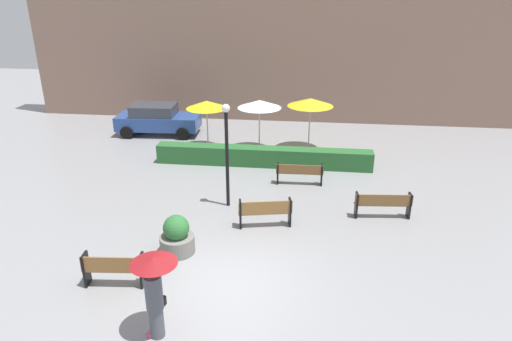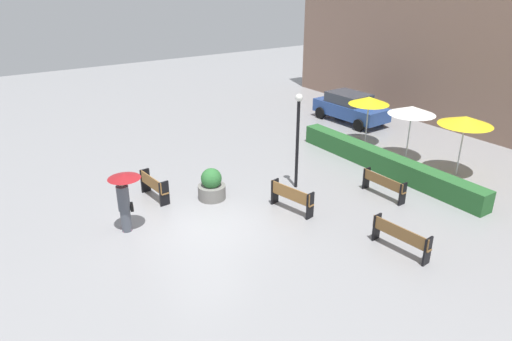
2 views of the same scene
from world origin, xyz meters
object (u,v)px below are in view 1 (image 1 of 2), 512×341
(bench_back_row, at_px, (300,172))
(lamp_post, at_px, (227,145))
(bench_mid_center, at_px, (265,211))
(patio_umbrella_yellow_far, at_px, (310,102))
(patio_umbrella_white, at_px, (259,104))
(patio_umbrella_yellow, at_px, (207,105))
(bench_near_left, at_px, (113,268))
(bench_far_right, at_px, (383,203))
(planter_pot, at_px, (177,237))
(pedestrian_with_umbrella, at_px, (154,285))
(parked_car, at_px, (158,119))

(bench_back_row, height_order, lamp_post, lamp_post)
(bench_mid_center, relative_size, patio_umbrella_yellow_far, 0.70)
(bench_mid_center, bearing_deg, patio_umbrella_white, 98.03)
(bench_mid_center, height_order, patio_umbrella_white, patio_umbrella_white)
(bench_back_row, xyz_separation_m, patio_umbrella_yellow, (-4.45, 3.70, 1.62))
(bench_near_left, xyz_separation_m, patio_umbrella_white, (2.52, 10.79, 1.70))
(patio_umbrella_white, xyz_separation_m, patio_umbrella_yellow_far, (2.29, 0.36, 0.06))
(lamp_post, bearing_deg, patio_umbrella_yellow, 109.02)
(bench_near_left, xyz_separation_m, bench_far_right, (7.36, 4.66, -0.01))
(planter_pot, height_order, lamp_post, lamp_post)
(bench_near_left, bearing_deg, patio_umbrella_yellow_far, 66.66)
(bench_back_row, distance_m, lamp_post, 3.69)
(bench_mid_center, xyz_separation_m, patio_umbrella_yellow, (-3.47, 7.21, 1.57))
(pedestrian_with_umbrella, relative_size, parked_car, 0.46)
(patio_umbrella_yellow_far, bearing_deg, bench_far_right, -68.54)
(patio_umbrella_yellow, xyz_separation_m, patio_umbrella_white, (2.45, 0.00, 0.10))
(bench_near_left, relative_size, parked_car, 0.37)
(patio_umbrella_white, bearing_deg, bench_mid_center, -81.97)
(bench_back_row, bearing_deg, planter_pot, -122.30)
(lamp_post, distance_m, patio_umbrella_yellow, 6.19)
(bench_mid_center, distance_m, bench_near_left, 5.03)
(bench_near_left, height_order, bench_far_right, bench_near_left)
(bench_far_right, bearing_deg, patio_umbrella_white, 128.29)
(pedestrian_with_umbrella, bearing_deg, bench_near_left, 136.87)
(bench_near_left, relative_size, bench_back_row, 0.87)
(bench_near_left, xyz_separation_m, parked_car, (-3.01, 12.71, 0.28))
(planter_pot, relative_size, lamp_post, 0.32)
(bench_mid_center, distance_m, pedestrian_with_umbrella, 5.53)
(bench_mid_center, distance_m, patio_umbrella_yellow_far, 7.87)
(planter_pot, height_order, patio_umbrella_white, patio_umbrella_white)
(planter_pot, distance_m, parked_car, 11.72)
(planter_pot, bearing_deg, parked_car, 110.83)
(bench_far_right, bearing_deg, lamp_post, 176.94)
(bench_mid_center, distance_m, parked_car, 11.25)
(pedestrian_with_umbrella, bearing_deg, bench_mid_center, 70.22)
(patio_umbrella_yellow_far, bearing_deg, bench_back_row, -94.09)
(bench_back_row, xyz_separation_m, patio_umbrella_white, (-2.00, 3.71, 1.72))
(patio_umbrella_yellow_far, relative_size, parked_car, 0.58)
(patio_umbrella_yellow_far, bearing_deg, bench_mid_center, -99.52)
(bench_back_row, bearing_deg, parked_car, 143.19)
(lamp_post, xyz_separation_m, parked_car, (-5.09, 7.77, -1.45))
(bench_far_right, height_order, patio_umbrella_yellow_far, patio_umbrella_yellow_far)
(bench_back_row, height_order, patio_umbrella_yellow_far, patio_umbrella_yellow_far)
(bench_near_left, bearing_deg, pedestrian_with_umbrella, -43.13)
(lamp_post, height_order, parked_car, lamp_post)
(bench_back_row, height_order, planter_pot, planter_pot)
(bench_mid_center, xyz_separation_m, patio_umbrella_white, (-1.02, 7.21, 1.68))
(pedestrian_with_umbrella, height_order, patio_umbrella_white, patio_umbrella_white)
(planter_pot, xyz_separation_m, patio_umbrella_yellow_far, (3.65, 9.38, 1.79))
(bench_mid_center, height_order, bench_near_left, bench_mid_center)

